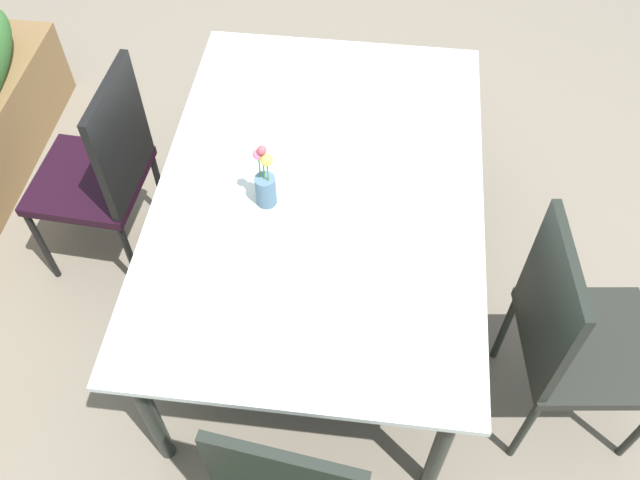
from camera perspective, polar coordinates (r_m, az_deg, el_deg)
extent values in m
plane|color=#756B5B|center=(2.95, -1.13, -5.94)|extent=(12.00, 12.00, 0.00)
cube|color=silver|center=(2.42, 0.00, 4.26)|extent=(1.68, 1.14, 0.02)
cube|color=#232823|center=(2.44, 0.00, 3.90)|extent=(1.64, 1.12, 0.02)
cylinder|color=#232823|center=(2.35, 10.00, -16.68)|extent=(0.06, 0.06, 0.69)
cylinder|color=#232823|center=(3.21, 10.33, 9.19)|extent=(0.06, 0.06, 0.69)
cylinder|color=#232823|center=(2.43, -13.95, -13.92)|extent=(0.06, 0.06, 0.69)
cylinder|color=#232823|center=(3.27, -7.00, 10.65)|extent=(0.06, 0.06, 0.69)
cube|color=black|center=(2.95, -18.69, 4.75)|extent=(0.45, 0.45, 0.04)
cube|color=black|center=(2.68, -16.26, 8.06)|extent=(0.41, 0.05, 0.51)
cylinder|color=black|center=(3.10, -22.13, -0.39)|extent=(0.03, 0.03, 0.44)
cylinder|color=black|center=(3.30, -19.52, 4.95)|extent=(0.03, 0.03, 0.44)
cylinder|color=black|center=(2.94, -15.46, -1.46)|extent=(0.03, 0.03, 0.44)
cylinder|color=black|center=(3.15, -13.15, 4.21)|extent=(0.03, 0.03, 0.44)
cube|color=black|center=(2.52, 21.53, -8.20)|extent=(0.50, 0.50, 0.04)
cube|color=black|center=(2.23, 18.51, -5.14)|extent=(0.43, 0.08, 0.51)
cylinder|color=black|center=(2.88, 23.06, -6.72)|extent=(0.03, 0.03, 0.44)
cylinder|color=black|center=(2.74, 15.14, -7.06)|extent=(0.03, 0.03, 0.44)
cylinder|color=black|center=(2.57, 16.64, -14.92)|extent=(0.03, 0.03, 0.44)
cylinder|color=slate|center=(2.33, -4.54, 4.15)|extent=(0.07, 0.07, 0.12)
cylinder|color=#47843D|center=(2.26, -4.36, 5.46)|extent=(0.01, 0.01, 0.14)
sphere|color=#EFCC4C|center=(2.21, -4.47, 6.66)|extent=(0.04, 0.04, 0.04)
cylinder|color=#47843D|center=(2.25, -4.71, 5.93)|extent=(0.01, 0.01, 0.17)
sphere|color=#DB4C56|center=(2.19, -4.86, 7.48)|extent=(0.03, 0.03, 0.03)
cylinder|color=#47843D|center=(2.27, -5.03, 5.86)|extent=(0.01, 0.01, 0.14)
sphere|color=pink|center=(2.22, -5.16, 7.14)|extent=(0.04, 0.04, 0.04)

